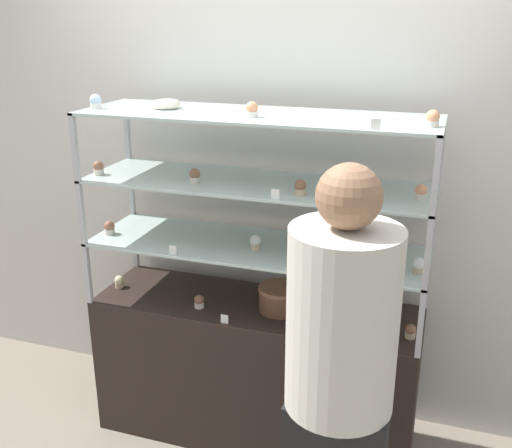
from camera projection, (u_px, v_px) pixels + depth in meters
name	position (u px, v px, depth m)	size (l,w,h in m)	color
ground_plane	(256.00, 430.00, 3.18)	(20.00, 20.00, 0.00)	gray
back_wall	(280.00, 176.00, 3.09)	(8.00, 0.05, 2.60)	silver
display_base	(256.00, 370.00, 3.06)	(1.60, 0.49, 0.75)	black
display_riser_lower	(256.00, 249.00, 2.83)	(1.60, 0.49, 0.31)	#B7B7BC
display_riser_middle	(256.00, 186.00, 2.73)	(1.60, 0.49, 0.31)	#B7B7BC
display_riser_upper	(256.00, 118.00, 2.63)	(1.60, 0.49, 0.31)	#B7B7BC
layer_cake_centerpiece	(280.00, 298.00, 2.86)	(0.21, 0.21, 0.12)	brown
sheet_cake_frosted	(323.00, 252.00, 2.66)	(0.25, 0.15, 0.07)	beige
cupcake_0	(119.00, 282.00, 3.11)	(0.05, 0.05, 0.06)	#CCB28C
cupcake_1	(199.00, 301.00, 2.90)	(0.05, 0.05, 0.06)	white
cupcake_2	(410.00, 331.00, 2.62)	(0.05, 0.05, 0.06)	#CCB28C
price_tag_0	(225.00, 319.00, 2.75)	(0.04, 0.00, 0.04)	white
cupcake_3	(109.00, 228.00, 2.97)	(0.05, 0.05, 0.07)	beige
cupcake_4	(255.00, 242.00, 2.78)	(0.05, 0.05, 0.07)	#CCB28C
cupcake_5	(419.00, 265.00, 2.53)	(0.05, 0.05, 0.07)	#CCB28C
price_tag_1	(173.00, 250.00, 2.72)	(0.04, 0.00, 0.04)	white
cupcake_6	(98.00, 168.00, 2.84)	(0.05, 0.05, 0.07)	beige
cupcake_7	(195.00, 176.00, 2.70)	(0.05, 0.05, 0.07)	beige
cupcake_8	(300.00, 188.00, 2.52)	(0.05, 0.05, 0.07)	#CCB28C
cupcake_9	(421.00, 192.00, 2.46)	(0.05, 0.05, 0.07)	beige
price_tag_2	(275.00, 194.00, 2.47)	(0.04, 0.00, 0.04)	white
cupcake_10	(96.00, 102.00, 2.75)	(0.05, 0.05, 0.07)	white
cupcake_11	(252.00, 110.00, 2.53)	(0.05, 0.05, 0.07)	white
cupcake_12	(433.00, 119.00, 2.32)	(0.05, 0.05, 0.07)	beige
price_tag_3	(376.00, 124.00, 2.25)	(0.04, 0.00, 0.04)	white
donut_glazed	(166.00, 104.00, 2.76)	(0.13, 0.13, 0.04)	#EFE5CC
customer_figure	(339.00, 375.00, 2.12)	(0.39, 0.39, 1.66)	black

